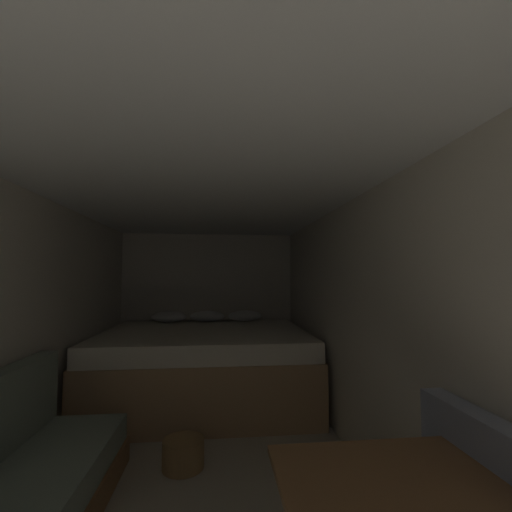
% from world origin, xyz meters
% --- Properties ---
extents(ground_plane, '(7.04, 7.04, 0.00)m').
position_xyz_m(ground_plane, '(0.00, 1.72, 0.00)').
color(ground_plane, '#B2A893').
extents(wall_back, '(2.46, 0.05, 1.97)m').
position_xyz_m(wall_back, '(0.00, 4.27, 0.99)').
color(wall_back, beige).
rests_on(wall_back, ground).
extents(wall_left, '(0.05, 5.04, 1.97)m').
position_xyz_m(wall_left, '(-1.20, 1.72, 0.99)').
color(wall_left, beige).
rests_on(wall_left, ground).
extents(wall_right, '(0.05, 5.04, 1.97)m').
position_xyz_m(wall_right, '(1.20, 1.72, 0.99)').
color(wall_right, beige).
rests_on(wall_right, ground).
extents(ceiling_slab, '(2.46, 5.04, 0.05)m').
position_xyz_m(ceiling_slab, '(0.00, 1.72, 2.00)').
color(ceiling_slab, white).
rests_on(ceiling_slab, wall_left).
extents(bed, '(2.24, 1.85, 0.92)m').
position_xyz_m(bed, '(0.00, 3.28, 0.39)').
color(bed, tan).
rests_on(bed, ground).
extents(wicker_basket, '(0.30, 0.30, 0.20)m').
position_xyz_m(wicker_basket, '(-0.10, 1.91, 0.10)').
color(wicker_basket, olive).
rests_on(wicker_basket, ground).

